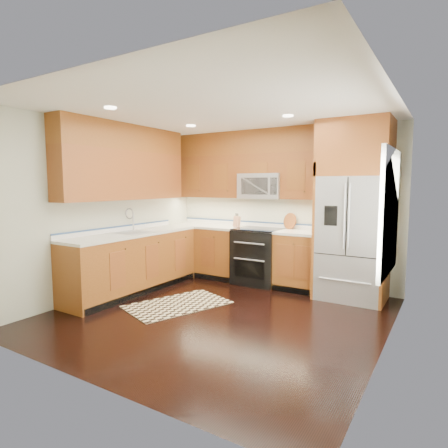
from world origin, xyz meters
The scene contains 16 objects.
ground centered at (0.00, 0.00, 0.00)m, with size 4.00×4.00×0.00m, color black.
wall_back centered at (0.00, 2.00, 1.30)m, with size 4.00×0.02×2.60m, color beige.
wall_left centered at (-2.00, 0.00, 1.30)m, with size 0.02×4.00×2.60m, color beige.
wall_right centered at (2.00, 0.00, 1.30)m, with size 0.02×4.00×2.60m, color beige.
window centered at (1.98, 0.20, 1.40)m, with size 0.04×1.10×1.30m.
base_cabinets centered at (-1.23, 0.90, 0.45)m, with size 2.85×3.00×0.90m.
countertop centered at (-1.09, 1.01, 0.92)m, with size 2.86×3.01×0.04m.
upper_cabinets centered at (-1.15, 1.09, 2.02)m, with size 2.85×3.00×1.15m.
range centered at (-0.25, 1.67, 0.47)m, with size 0.76×0.67×0.95m.
microwave centered at (-0.25, 1.80, 1.66)m, with size 0.76×0.40×0.42m.
refrigerator centered at (1.30, 1.63, 1.30)m, with size 0.98×0.75×2.60m.
sink_faucet centered at (-1.73, 0.23, 0.99)m, with size 0.54×0.44×0.37m.
rug centered at (-0.70, 0.04, 0.01)m, with size 0.83×1.38×0.01m, color black.
knife_block centered at (-0.69, 1.71, 1.04)m, with size 0.10×0.13×0.24m.
utensil_crock centered at (0.75, 1.85, 1.06)m, with size 0.14×0.14×0.35m.
cutting_board centered at (0.21, 1.94, 0.95)m, with size 0.28×0.28×0.02m, color brown.
Camera 1 is at (2.53, -3.98, 1.68)m, focal length 30.00 mm.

